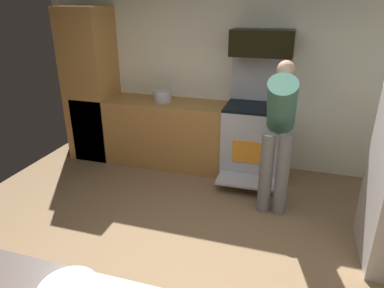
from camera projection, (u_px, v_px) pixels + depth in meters
ground_plane at (170, 266)px, 3.05m from camera, size 5.20×4.80×0.02m
wall_back at (229, 70)px, 4.62m from camera, size 5.20×0.12×2.60m
lower_cabinet_run at (158, 132)px, 4.87m from camera, size 2.40×0.60×0.90m
cabinet_column at (91, 85)px, 4.91m from camera, size 0.60×0.60×2.10m
oven_range at (254, 138)px, 4.47m from camera, size 0.76×0.97×1.54m
microwave at (262, 43)px, 4.10m from camera, size 0.74×0.38×0.31m
person_cook at (279, 127)px, 3.60m from camera, size 0.31×0.64×1.59m
stock_pot at (162, 96)px, 4.65m from camera, size 0.24×0.24×0.15m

